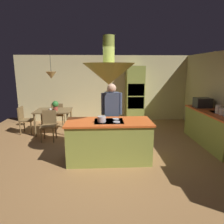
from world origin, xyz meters
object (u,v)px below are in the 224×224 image
Objects in this scene: kitchen_island at (109,141)px; canister_sugar at (222,112)px; dining_table at (54,113)px; chair_at_corner at (24,118)px; potted_plant_on_table at (55,105)px; cup_on_table at (50,110)px; chair_facing_island at (49,123)px; microwave_on_counter at (203,103)px; canister_tea at (218,109)px; cooking_pot_on_cooktop at (102,119)px; person_at_island at (112,112)px; chair_by_back_wall at (58,113)px; oven_tower at (135,95)px.

kitchen_island is 11.09× the size of canister_sugar.
dining_table is 0.95m from chair_at_corner.
potted_plant_on_table reaches higher than cup_on_table.
microwave_on_counter is (4.54, -0.00, 0.56)m from chair_facing_island.
canister_sugar reaches higher than cup_on_table.
canister_tea reaches higher than chair_at_corner.
potted_plant_on_table is 4.68m from canister_tea.
potted_plant_on_table is 2.62m from cooking_pot_on_cooktop.
microwave_on_counter is (4.54, -0.65, 0.41)m from dining_table.
cooking_pot_on_cooktop is at bearing -51.90° from cup_on_table.
person_at_island is 2.85m from microwave_on_counter.
chair_at_corner is at bearing 34.82° from chair_by_back_wall.
microwave_on_counter reaches higher than dining_table.
canister_sugar is 0.78× the size of canister_tea.
chair_facing_island is 0.53m from cup_on_table.
cup_on_table is (-0.04, -0.21, 0.15)m from dining_table.
person_at_island is at bearing 82.08° from kitchen_island.
potted_plant_on_table is at bearing -92.78° from chair_at_corner.
person_at_island is 2.76m from canister_sugar.
microwave_on_counter reaches higher than canister_tea.
person_at_island is (1.80, -1.40, 0.32)m from dining_table.
canister_sugar is (5.48, -1.66, 0.51)m from chair_at_corner.
canister_tea is at bearing 12.34° from kitchen_island.
chair_facing_island is 3.98× the size of canister_tea.
cup_on_table is 0.50× the size of cooking_pot_on_cooktop.
oven_tower is 9.85× the size of canister_tea.
cooking_pot_on_cooktop reaches higher than potted_plant_on_table.
cooking_pot_on_cooktop is (1.58, -2.02, 0.20)m from cup_on_table.
chair_at_corner is (-2.64, 2.10, 0.04)m from kitchen_island.
canister_tea reaches higher than canister_sugar.
chair_by_back_wall is 4.76m from microwave_on_counter.
chair_facing_island is (-2.80, -1.79, -0.57)m from oven_tower.
oven_tower is 2.47× the size of chair_facing_island.
oven_tower reaches higher than canister_sugar.
chair_at_corner is at bearing 164.88° from canister_tea.
oven_tower is 11.95× the size of cooking_pot_on_cooktop.
canister_sugar is at bearing -12.52° from chair_facing_island.
microwave_on_counter reaches higher than cup_on_table.
chair_by_back_wall is 0.92m from cup_on_table.
cooking_pot_on_cooktop is at bearing -165.94° from canister_tea.
dining_table is at bearing -90.00° from chair_at_corner.
person_at_island is 2.01m from chair_facing_island.
person_at_island is at bearing -38.30° from potted_plant_on_table.
person_at_island is at bearing -164.70° from microwave_on_counter.
microwave_on_counter is (1.74, -1.80, -0.01)m from oven_tower.
canister_tea is (2.84, 0.62, 0.57)m from kitchen_island.
oven_tower reaches higher than canister_tea.
canister_sugar is at bearing -90.00° from microwave_on_counter.
canister_sugar is at bearing -17.50° from cup_on_table.
oven_tower is 12.60× the size of canister_sugar.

